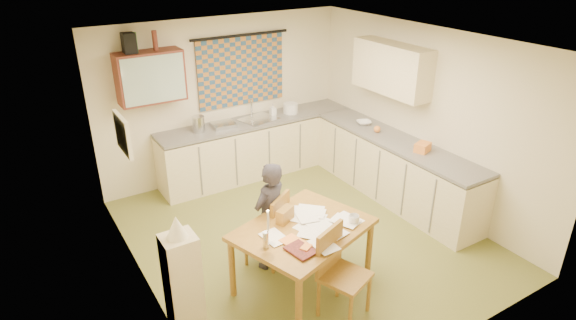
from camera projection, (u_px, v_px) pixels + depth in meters
floor at (303, 236)px, 6.26m from camera, size 4.00×4.50×0.02m
ceiling at (306, 41)px, 5.20m from camera, size 4.00×4.50×0.02m
wall_back at (224, 99)px, 7.47m from camera, size 4.00×0.02×2.50m
wall_front at (455, 240)px, 3.99m from camera, size 4.00×0.02×2.50m
wall_left at (136, 190)px, 4.77m from camera, size 0.02×4.50×2.50m
wall_right at (425, 117)px, 6.69m from camera, size 0.02×4.50×2.50m
window_blind at (241, 71)px, 7.42m from camera, size 1.45×0.03×1.05m
curtain_rod at (240, 35)px, 7.17m from camera, size 1.60×0.04×0.04m
wall_cabinet at (150, 77)px, 6.55m from camera, size 0.90×0.34×0.70m
wall_cabinet_glass at (154, 80)px, 6.42m from camera, size 0.84×0.02×0.64m
upper_cabinet_right at (391, 68)px, 6.78m from camera, size 0.34×1.30×0.70m
framed_print at (123, 134)px, 4.91m from camera, size 0.04×0.50×0.40m
print_canvas at (125, 134)px, 4.92m from camera, size 0.01×0.42×0.32m
counter_back at (260, 146)px, 7.78m from camera, size 3.30×0.62×0.92m
counter_right at (394, 169)px, 7.02m from camera, size 0.62×2.95×0.92m
stove at (445, 197)px, 6.27m from camera, size 0.57×0.57×0.89m
sink at (259, 122)px, 7.60m from camera, size 0.64×0.56×0.10m
tap at (251, 108)px, 7.65m from camera, size 0.03×0.03×0.28m
dish_rack at (223, 125)px, 7.28m from camera, size 0.37×0.32×0.06m
kettle at (199, 124)px, 7.05m from camera, size 0.23×0.23×0.24m
mixing_bowl at (290, 108)px, 7.83m from camera, size 0.25×0.25×0.16m
soap_bottle at (273, 110)px, 7.72m from camera, size 0.09×0.09×0.19m
bowl at (364, 123)px, 7.37m from camera, size 0.37×0.37×0.05m
orange_bag at (423, 147)px, 6.42m from camera, size 0.26×0.22×0.12m
fruit_orange at (377, 129)px, 7.06m from camera, size 0.10×0.10×0.10m
speaker at (129, 43)px, 6.24m from camera, size 0.17×0.20×0.26m
bottle_green at (135, 43)px, 6.28m from camera, size 0.08×0.08×0.26m
bottle_brown at (155, 40)px, 6.41m from camera, size 0.08×0.08×0.26m
dining_table at (303, 256)px, 5.22m from camera, size 1.61×1.40×0.75m
chair_far at (268, 241)px, 5.66m from camera, size 0.57×0.57×0.91m
chair_near at (343, 289)px, 4.86m from camera, size 0.56×0.56×0.96m
person at (270, 216)px, 5.45m from camera, size 0.68×0.62×1.31m
shelf_stand at (183, 281)px, 4.66m from camera, size 0.32×0.30×1.01m
lampshade at (176, 227)px, 4.40m from camera, size 0.20×0.20×0.22m
letter_rack at (285, 215)px, 5.14m from camera, size 0.24×0.19×0.16m
mug at (354, 219)px, 5.12m from camera, size 0.19×0.19×0.09m
magazine at (292, 255)px, 4.61m from camera, size 0.31×0.36×0.03m
book at (287, 246)px, 4.74m from camera, size 0.28×0.33×0.02m
orange_box at (306, 248)px, 4.70m from camera, size 0.14×0.13×0.04m
eyeglasses at (336, 230)px, 5.01m from camera, size 0.13×0.05×0.02m
candle_holder at (266, 240)px, 4.70m from camera, size 0.07×0.07×0.18m
candle at (268, 220)px, 4.65m from camera, size 0.03×0.03×0.22m
candle_flame at (268, 211)px, 4.57m from camera, size 0.02×0.02×0.02m
papers at (314, 222)px, 5.14m from camera, size 1.11×1.07×0.03m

